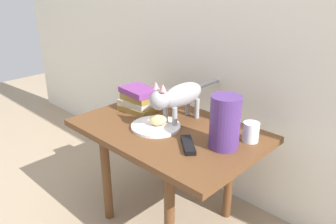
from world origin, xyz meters
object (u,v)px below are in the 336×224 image
Objects in this scene: bread_roll at (158,120)px; book_stack at (139,99)px; side_table at (168,140)px; candle_jar at (251,133)px; plate at (156,126)px; green_vase at (225,122)px; cat at (178,96)px; tv_remote at (188,145)px.

book_stack is (-0.23, 0.09, 0.02)m from bread_roll.
bread_roll is (-0.03, -0.03, 0.10)m from side_table.
side_table is 4.34× the size of book_stack.
plate is at bearing -154.03° from candle_jar.
green_vase is 2.63× the size of candle_jar.
candle_jar is (0.35, 0.07, -0.09)m from cat.
side_table is at bearing -156.46° from candle_jar.
plate is 0.23m from tv_remote.
bread_roll reaches higher than plate.
green_vase is (0.56, -0.03, 0.05)m from book_stack.
plate is at bearing -148.94° from tv_remote.
candle_jar is 0.57× the size of tv_remote.
side_table is at bearing -174.81° from green_vase.
tv_remote is (0.19, -0.08, 0.08)m from side_table.
cat is at bearing 170.19° from green_vase.
cat is (0.02, 0.11, 0.09)m from bread_roll.
plate reaches higher than side_table.
green_vase is (0.33, 0.06, 0.07)m from bread_roll.
bread_roll is at bearing -20.36° from book_stack.
bread_roll is 0.94× the size of candle_jar.
candle_jar is at bearing 23.54° from side_table.
bread_roll is 0.36× the size of green_vase.
candle_jar is (0.39, 0.19, 0.03)m from plate.
side_table is 1.81× the size of cat.
bread_roll is at bearing -169.84° from green_vase.
cat reaches higher than tv_remote.
book_stack is at bearing 157.37° from plate.
book_stack is 0.47m from tv_remote.
cat is 2.39× the size of book_stack.
plate is at bearing -22.63° from book_stack.
book_stack is at bearing -170.92° from candle_jar.
bread_roll is at bearing -135.67° from side_table.
tv_remote is (0.22, -0.05, -0.03)m from bread_roll.
green_vase is (0.29, 0.03, 0.18)m from side_table.
candle_jar is at bearing 9.08° from book_stack.
cat is 0.31m from green_vase.
bread_roll reaches higher than side_table.
plate is 2.89× the size of bread_roll.
side_table is 10.24× the size of candle_jar.
green_vase reaches higher than tv_remote.
plate is at bearing -137.80° from side_table.
candle_jar is at bearing 25.75° from bread_roll.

